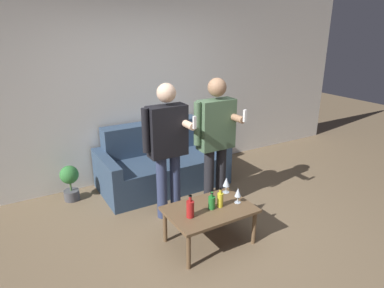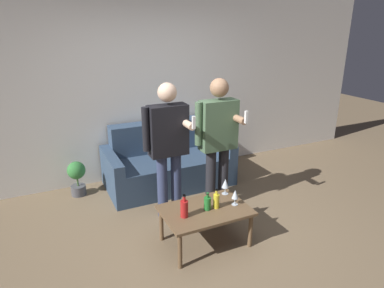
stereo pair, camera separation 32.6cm
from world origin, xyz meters
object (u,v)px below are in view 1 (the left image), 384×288
at_px(coffee_table, 210,212).
at_px(bottle_orange, 220,199).
at_px(couch, 161,164).
at_px(person_standing_right, 216,135).
at_px(person_standing_left, 167,142).

relative_size(coffee_table, bottle_orange, 4.22).
xyz_separation_m(coffee_table, bottle_orange, (0.11, -0.02, 0.13)).
xyz_separation_m(couch, bottle_orange, (-0.07, -1.60, 0.19)).
bearing_deg(bottle_orange, person_standing_right, 60.42).
height_order(couch, coffee_table, couch).
height_order(person_standing_left, person_standing_right, person_standing_right).
height_order(coffee_table, person_standing_left, person_standing_left).
relative_size(coffee_table, person_standing_left, 0.55).
bearing_deg(bottle_orange, coffee_table, 168.72).
height_order(bottle_orange, person_standing_left, person_standing_left).
bearing_deg(couch, bottle_orange, -92.50).
height_order(couch, person_standing_right, person_standing_right).
xyz_separation_m(coffee_table, person_standing_right, (0.48, 0.62, 0.60)).
bearing_deg(person_standing_left, bottle_orange, -72.48).
relative_size(couch, coffee_table, 1.96).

